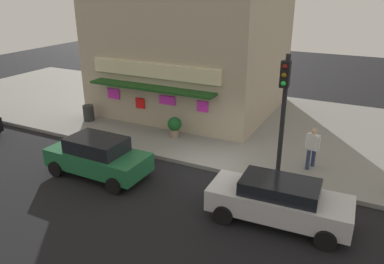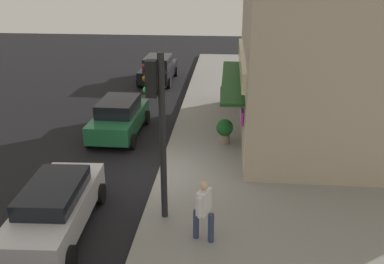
% 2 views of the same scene
% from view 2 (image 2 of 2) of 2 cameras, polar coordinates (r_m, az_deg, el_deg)
% --- Properties ---
extents(ground_plane, '(63.66, 63.66, 0.00)m').
position_cam_2_polar(ground_plane, '(15.17, -4.55, -5.90)').
color(ground_plane, black).
extents(sidewalk, '(42.44, 11.90, 0.18)m').
position_cam_2_polar(sidewalk, '(15.37, 18.04, -6.24)').
color(sidewalk, gray).
rests_on(sidewalk, ground_plane).
extents(corner_building, '(9.61, 9.37, 7.25)m').
position_cam_2_polar(corner_building, '(18.49, 20.49, 10.32)').
color(corner_building, tan).
rests_on(corner_building, sidewalk).
extents(traffic_light, '(0.32, 0.58, 4.75)m').
position_cam_2_polar(traffic_light, '(11.27, -4.58, 2.09)').
color(traffic_light, black).
rests_on(traffic_light, sidewalk).
extents(trash_can, '(0.58, 0.58, 0.86)m').
position_cam_2_polar(trash_can, '(22.40, 4.55, 4.96)').
color(trash_can, '#2D2D2D').
rests_on(trash_can, sidewalk).
extents(pedestrian, '(0.62, 0.61, 1.72)m').
position_cam_2_polar(pedestrian, '(11.12, 1.57, -10.16)').
color(pedestrian, navy).
rests_on(pedestrian, sidewalk).
extents(potted_plant_by_doorway, '(0.69, 0.69, 1.02)m').
position_cam_2_polar(potted_plant_by_doorway, '(17.22, 4.40, 0.32)').
color(potted_plant_by_doorway, gray).
rests_on(potted_plant_by_doorway, sidewalk).
extents(parked_car_silver, '(4.55, 2.06, 1.49)m').
position_cam_2_polar(parked_car_silver, '(12.41, -17.83, -9.51)').
color(parked_car_silver, '#B7B7BC').
rests_on(parked_car_silver, ground_plane).
extents(parked_car_green, '(4.19, 2.05, 1.61)m').
position_cam_2_polar(parked_car_green, '(18.67, -9.74, 1.99)').
color(parked_car_green, '#1E6038').
rests_on(parked_car_green, ground_plane).
extents(parked_car_black, '(4.40, 2.11, 1.61)m').
position_cam_2_polar(parked_car_black, '(27.27, -4.55, 8.45)').
color(parked_car_black, black).
rests_on(parked_car_black, ground_plane).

